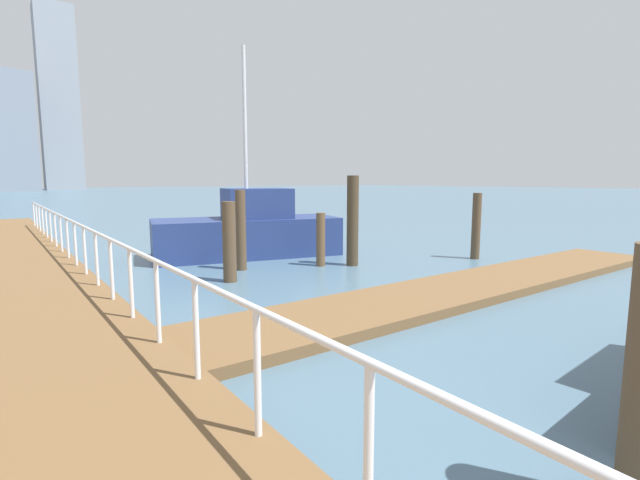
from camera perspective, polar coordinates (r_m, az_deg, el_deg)
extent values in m
plane|color=slate|center=(19.82, -22.01, -0.09)|extent=(300.00, 300.00, 0.00)
cube|color=brown|center=(10.65, 18.35, -5.61)|extent=(14.47, 2.00, 0.18)
cylinder|color=white|center=(2.83, 6.13, -25.01)|extent=(0.06, 0.06, 1.05)
cylinder|color=white|center=(3.77, -7.88, -16.26)|extent=(0.06, 0.06, 1.05)
cylinder|color=white|center=(4.89, -15.30, -10.83)|extent=(0.06, 0.06, 1.05)
cylinder|color=white|center=(6.08, -19.75, -7.38)|extent=(0.06, 0.06, 1.05)
cylinder|color=white|center=(7.31, -22.69, -5.04)|extent=(0.06, 0.06, 1.05)
cylinder|color=white|center=(8.56, -24.76, -3.38)|extent=(0.06, 0.06, 1.05)
cylinder|color=white|center=(9.82, -26.29, -2.14)|extent=(0.06, 0.06, 1.05)
cylinder|color=white|center=(11.10, -27.47, -1.18)|extent=(0.06, 0.06, 1.05)
cylinder|color=white|center=(12.38, -28.41, -0.42)|extent=(0.06, 0.06, 1.05)
cylinder|color=white|center=(13.66, -29.17, 0.20)|extent=(0.06, 0.06, 1.05)
cylinder|color=white|center=(14.95, -29.80, 0.71)|extent=(0.06, 0.06, 1.05)
cylinder|color=white|center=(16.24, -30.33, 1.14)|extent=(0.06, 0.06, 1.05)
cylinder|color=white|center=(17.53, -30.78, 1.51)|extent=(0.06, 0.06, 1.05)
cylinder|color=white|center=(18.82, -31.17, 1.83)|extent=(0.06, 0.06, 1.05)
cylinder|color=white|center=(20.12, -31.51, 2.10)|extent=(0.06, 0.06, 1.05)
cylinder|color=white|center=(21.41, -31.81, 2.35)|extent=(0.06, 0.06, 1.05)
cylinder|color=white|center=(22.71, -32.08, 2.56)|extent=(0.06, 0.06, 1.05)
cylinder|color=white|center=(24.01, -32.32, 2.75)|extent=(0.06, 0.06, 1.05)
cylinder|color=white|center=(9.12, -25.76, 0.54)|extent=(0.06, 29.98, 0.06)
cylinder|color=#473826|center=(12.96, 4.12, 2.40)|extent=(0.34, 0.34, 2.57)
cylinder|color=brown|center=(11.07, -11.34, -0.25)|extent=(0.32, 0.32, 1.94)
cylinder|color=brown|center=(12.91, 0.08, 0.06)|extent=(0.26, 0.26, 1.52)
cylinder|color=brown|center=(14.87, 19.05, 1.67)|extent=(0.27, 0.27, 2.05)
cylinder|color=brown|center=(12.47, -9.92, 1.21)|extent=(0.27, 0.27, 2.19)
cube|color=navy|center=(14.85, -9.13, 0.36)|extent=(6.18, 3.49, 1.23)
cube|color=navy|center=(14.83, -7.99, 4.60)|extent=(2.39, 2.16, 0.95)
cylinder|color=silver|center=(14.80, -9.41, 13.05)|extent=(0.12, 0.12, 5.33)
cube|color=gray|center=(122.57, -34.40, 11.05)|extent=(9.40, 13.07, 25.38)
cube|color=#8C939E|center=(134.10, -30.01, 15.04)|extent=(8.75, 7.61, 44.43)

